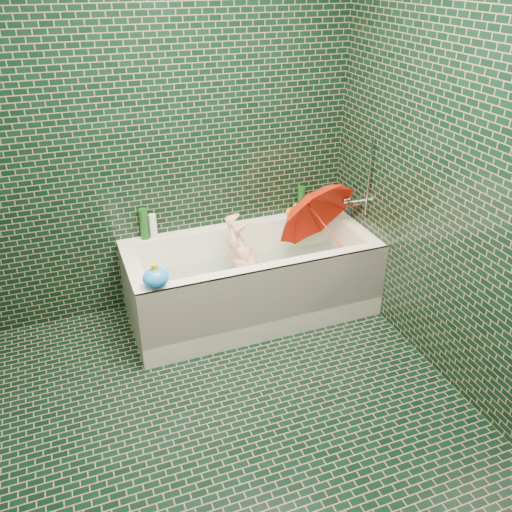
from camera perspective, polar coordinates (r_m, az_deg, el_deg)
name	(u,v)px	position (r m, az deg, el deg)	size (l,w,h in m)	color
floor	(240,427)	(3.11, -1.69, -17.53)	(2.80, 2.80, 0.00)	black
wall_back	(165,134)	(3.64, -9.53, 12.52)	(2.80, 2.80, 0.00)	black
wall_front	(440,468)	(1.37, 18.77, -20.36)	(2.80, 2.80, 0.00)	black
wall_right	(476,182)	(3.01, 22.14, 7.27)	(2.80, 2.80, 0.00)	black
bathtub	(252,287)	(3.83, -0.42, -3.27)	(1.70, 0.75, 0.55)	white
bath_mat	(251,292)	(3.88, -0.51, -3.84)	(1.35, 0.47, 0.01)	green
water	(251,275)	(3.80, -0.52, -2.01)	(1.48, 0.53, 0.00)	silver
faucet	(359,197)	(3.91, 10.81, 6.13)	(0.18, 0.19, 0.55)	silver
child	(251,276)	(3.77, -0.52, -2.12)	(0.33, 0.21, 0.89)	#E2A58D
umbrella	(325,226)	(3.82, 7.26, 3.19)	(0.60, 0.60, 0.52)	red
soap_bottle_a	(333,208)	(4.26, 8.06, 5.03)	(0.10, 0.10, 0.25)	white
soap_bottle_b	(326,209)	(4.24, 7.43, 4.95)	(0.09, 0.10, 0.21)	#451D6E
soap_bottle_c	(324,209)	(4.24, 7.22, 4.98)	(0.14, 0.14, 0.17)	#144716
bottle_right_tall	(301,200)	(4.11, 4.80, 5.92)	(0.06, 0.06, 0.21)	#144716
bottle_right_pump	(326,201)	(4.17, 7.42, 5.79)	(0.05, 0.05, 0.16)	silver
bottle_left_tall	(144,224)	(3.78, -11.71, 3.32)	(0.06, 0.06, 0.22)	#144716
bottle_left_short	(153,226)	(3.79, -10.78, 3.09)	(0.05, 0.05, 0.17)	white
rubber_duck	(292,211)	(4.07, 3.83, 4.77)	(0.11, 0.07, 0.09)	orange
bath_toy	(156,278)	(3.21, -10.52, -2.26)	(0.18, 0.16, 0.15)	#1B80FB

